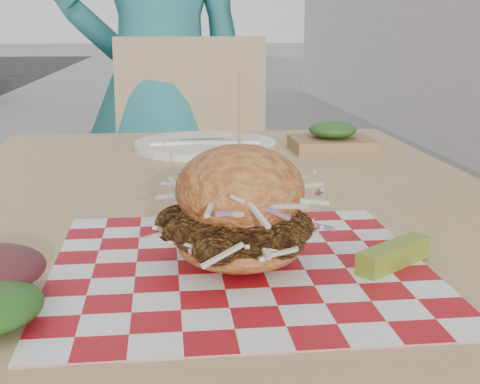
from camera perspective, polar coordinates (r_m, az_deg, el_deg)
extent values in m
imported|color=teal|center=(1.98, -6.88, 8.66)|extent=(0.67, 0.53, 1.60)
cube|color=tan|center=(0.91, -1.43, -1.87)|extent=(0.80, 1.20, 0.04)
cylinder|color=#333338|center=(1.56, -15.92, -10.09)|extent=(0.05, 0.05, 0.71)
cylinder|color=#333338|center=(1.59, 9.28, -9.20)|extent=(0.05, 0.05, 0.71)
cube|color=tan|center=(1.78, -3.77, -3.35)|extent=(0.42, 0.42, 0.04)
cube|color=tan|center=(1.92, -4.17, 5.60)|extent=(0.42, 0.04, 0.50)
cylinder|color=#333338|center=(1.70, -9.58, -12.92)|extent=(0.03, 0.03, 0.43)
cylinder|color=#333338|center=(1.71, 2.82, -12.48)|extent=(0.03, 0.03, 0.43)
cylinder|color=#333338|center=(2.03, -9.05, -8.33)|extent=(0.03, 0.03, 0.43)
cylinder|color=#333338|center=(2.04, 1.21, -8.01)|extent=(0.03, 0.03, 0.43)
cube|color=#B4121B|center=(0.65, 0.00, -6.33)|extent=(0.36, 0.36, 0.00)
ellipsoid|color=#C37537|center=(0.64, 0.00, -4.49)|extent=(0.12, 0.12, 0.04)
ellipsoid|color=brown|center=(0.64, 0.00, -3.10)|extent=(0.13, 0.12, 0.07)
ellipsoid|color=#C37537|center=(0.63, 0.00, 0.20)|extent=(0.12, 0.12, 0.09)
cylinder|color=tan|center=(0.62, 0.00, 5.91)|extent=(0.00, 0.00, 0.09)
cube|color=olive|center=(0.66, 12.99, -5.26)|extent=(0.09, 0.08, 0.02)
cylinder|color=white|center=(1.28, -3.00, 4.02)|extent=(0.27, 0.27, 0.01)
cube|color=silver|center=(1.27, -4.35, 4.38)|extent=(0.15, 0.03, 0.00)
cube|color=silver|center=(1.28, -1.66, 4.45)|extent=(0.15, 0.03, 0.00)
cube|color=#976D45|center=(1.27, 7.87, 4.05)|extent=(0.15, 0.12, 0.02)
ellipsoid|color=#154917|center=(1.26, 7.91, 5.29)|extent=(0.09, 0.09, 0.03)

